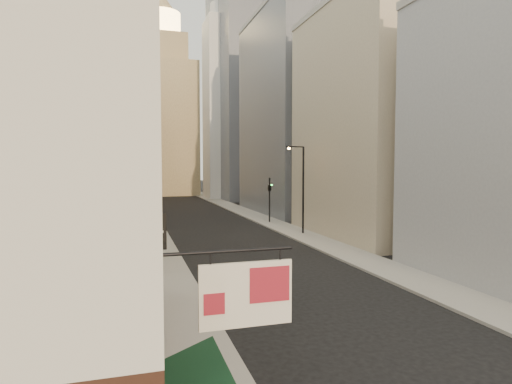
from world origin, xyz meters
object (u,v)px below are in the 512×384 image
object	(u,v)px
traffic_light_left	(146,197)
traffic_light_right	(270,188)
clock_tower	(163,114)
white_tower	(226,102)
streetlamp_mid	(302,185)

from	to	relation	value
traffic_light_left	traffic_light_right	world-z (taller)	same
traffic_light_left	traffic_light_right	xyz separation A→B (m)	(13.10, 2.13, 0.51)
clock_tower	white_tower	distance (m)	17.83
streetlamp_mid	white_tower	bearing A→B (deg)	64.25
clock_tower	traffic_light_right	xyz separation A→B (m)	(7.33, -51.67, -13.78)
streetlamp_mid	traffic_light_left	distance (m)	14.79
white_tower	traffic_light_left	distance (m)	45.81
traffic_light_right	streetlamp_mid	bearing A→B (deg)	90.86
white_tower	traffic_light_right	size ratio (longest dim) A/B	8.30
traffic_light_right	traffic_light_left	bearing A→B (deg)	7.88
streetlamp_mid	traffic_light_right	size ratio (longest dim) A/B	1.61
white_tower	traffic_light_right	xyz separation A→B (m)	(-3.67, -37.67, -14.75)
white_tower	traffic_light_left	size ratio (longest dim) A/B	8.30
traffic_light_right	clock_tower	bearing A→B (deg)	-83.29
white_tower	traffic_light_left	bearing A→B (deg)	-112.85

